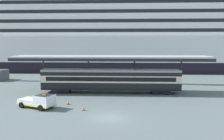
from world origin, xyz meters
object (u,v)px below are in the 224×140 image
traffic_cone_near (84,108)px  cruise_ship (59,30)px  train_carriage (111,80)px  traffic_cone_mid (68,102)px  service_truck (39,101)px

traffic_cone_near → cruise_ship: bearing=108.4°
train_carriage → traffic_cone_near: bearing=-104.9°
cruise_ship → traffic_cone_near: size_ratio=223.58×
cruise_ship → train_carriage: size_ratio=5.76×
train_carriage → traffic_cone_mid: (-5.61, -8.24, -2.00)m
traffic_cone_near → traffic_cone_mid: size_ratio=0.98×
service_truck → traffic_cone_mid: (3.43, 2.05, -0.68)m
cruise_ship → traffic_cone_near: bearing=-71.6°
train_carriage → traffic_cone_mid: size_ratio=38.03×
train_carriage → traffic_cone_near: size_ratio=38.85×
cruise_ship → service_truck: 49.47m
cruise_ship → train_carriage: cruise_ship is taller
cruise_ship → traffic_cone_near: (15.89, -47.74, -12.67)m
cruise_ship → traffic_cone_mid: (13.22, -44.93, -12.66)m
traffic_cone_mid → cruise_ship: bearing=106.4°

